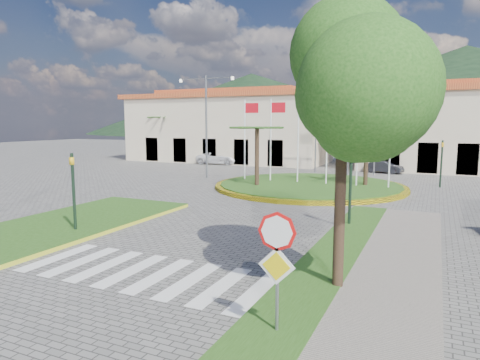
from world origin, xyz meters
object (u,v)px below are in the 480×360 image
at_px(roundabout_island, 309,185).
at_px(car_dark_b, 384,167).
at_px(deciduous_tree, 344,90).
at_px(car_dark_a, 268,159).
at_px(stop_sign, 277,254).
at_px(white_van, 219,158).

relative_size(roundabout_island, car_dark_b, 3.94).
relative_size(deciduous_tree, car_dark_b, 2.11).
height_order(roundabout_island, car_dark_a, roundabout_island).
height_order(stop_sign, deciduous_tree, deciduous_tree).
bearing_deg(car_dark_b, car_dark_a, 91.61).
height_order(deciduous_tree, white_van, deciduous_tree).
bearing_deg(car_dark_a, white_van, 75.98).
xyz_separation_m(roundabout_island, car_dark_a, (-8.00, 13.03, 0.48)).
height_order(stop_sign, white_van, stop_sign).
height_order(roundabout_island, white_van, roundabout_island).
distance_m(roundabout_island, car_dark_b, 11.64).
distance_m(stop_sign, white_van, 36.95).
relative_size(white_van, car_dark_b, 1.45).
bearing_deg(roundabout_island, car_dark_b, 72.19).
height_order(roundabout_island, deciduous_tree, deciduous_tree).
relative_size(deciduous_tree, car_dark_a, 1.77).
bearing_deg(roundabout_island, stop_sign, -76.27).
bearing_deg(car_dark_b, stop_sign, -166.35).
bearing_deg(roundabout_island, white_van, 137.36).
distance_m(white_van, car_dark_b, 16.79).
bearing_deg(deciduous_tree, white_van, 122.67).
distance_m(car_dark_a, car_dark_b, 11.73).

